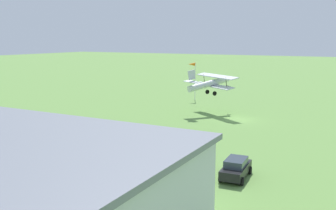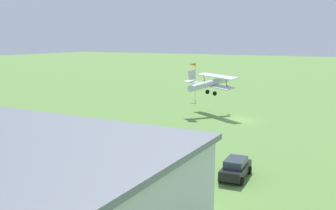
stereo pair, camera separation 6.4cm
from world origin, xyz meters
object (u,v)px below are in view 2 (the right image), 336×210
at_px(windsock, 192,67).
at_px(car_black, 236,168).
at_px(biplane, 211,83).
at_px(person_watching_takeoff, 24,134).
at_px(person_near_hangar_door, 185,145).

bearing_deg(windsock, car_black, 120.00).
bearing_deg(biplane, windsock, -53.37).
xyz_separation_m(person_watching_takeoff, windsock, (-3.84, -34.73, 5.06)).
xyz_separation_m(car_black, windsock, (19.93, -34.52, 5.05)).
height_order(person_watching_takeoff, person_near_hangar_door, person_near_hangar_door).
xyz_separation_m(car_black, person_near_hangar_door, (6.46, -4.01, 0.01)).
bearing_deg(car_black, person_near_hangar_door, -31.83).
bearing_deg(biplane, person_watching_takeoff, 64.00).
bearing_deg(biplane, car_black, 116.71).
bearing_deg(car_black, biplane, -63.29).
xyz_separation_m(person_near_hangar_door, windsock, (13.47, -30.51, 5.04)).
height_order(biplane, person_near_hangar_door, biplane).
distance_m(person_watching_takeoff, windsock, 35.31).
height_order(person_watching_takeoff, windsock, windsock).
height_order(person_near_hangar_door, windsock, windsock).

